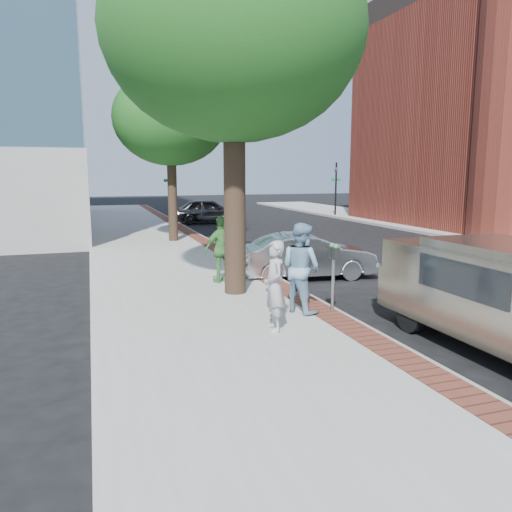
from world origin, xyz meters
name	(u,v)px	position (x,y,z in m)	size (l,w,h in m)	color
ground	(287,317)	(0.00, 0.00, 0.00)	(120.00, 120.00, 0.00)	black
sidewalk	(164,258)	(-1.50, 8.00, 0.07)	(5.00, 60.00, 0.15)	#9E9991
brick_strip	(224,253)	(0.70, 8.00, 0.15)	(0.60, 60.00, 0.01)	brown
curb	(233,254)	(1.05, 8.00, 0.07)	(0.10, 60.00, 0.15)	gray
signal_near	(170,186)	(0.90, 22.00, 2.25)	(0.70, 0.15, 3.80)	black
signal_far	(336,185)	(12.50, 22.00, 2.25)	(0.70, 0.15, 3.80)	black
tree_near	(234,33)	(-0.60, 1.90, 6.17)	(6.00, 6.00, 8.51)	black
tree_far	(170,119)	(-0.50, 12.00, 5.30)	(4.80, 4.80, 7.14)	black
parking_meter	(334,263)	(0.84, -0.49, 1.21)	(0.12, 0.32, 1.47)	gray
person_gray	(274,286)	(-0.74, -1.21, 0.99)	(0.62, 0.40, 1.69)	#A1A0A5
person_officer	(301,268)	(0.24, -0.18, 1.10)	(0.92, 0.72, 1.89)	#7CA3C0
person_green	(222,249)	(-0.60, 3.12, 1.04)	(1.05, 0.44, 1.78)	#4E9C46
sedan_silver	(307,256)	(2.04, 3.54, 0.66)	(1.39, 4.00, 1.32)	#B7BABF
bg_car	(209,211)	(3.02, 20.44, 0.76)	(1.81, 4.49, 1.53)	black
van	(508,293)	(2.76, -3.15, 1.03)	(2.02, 5.15, 1.89)	gray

